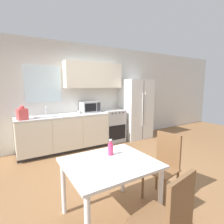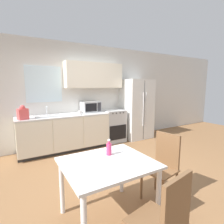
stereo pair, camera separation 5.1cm
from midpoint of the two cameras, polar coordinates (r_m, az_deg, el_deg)
name	(u,v)px [view 1 (the left image)]	position (r m, az deg, el deg)	size (l,w,h in m)	color
ground_plane	(107,173)	(3.40, -2.15, -19.42)	(12.00, 12.00, 0.00)	olive
wall_back	(74,92)	(4.79, -12.66, 6.38)	(12.00, 0.38, 2.70)	silver
kitchen_counter	(64,133)	(4.51, -15.58, -6.48)	(2.18, 0.67, 0.89)	#333333
oven_range	(112,126)	(5.07, -0.31, -4.45)	(0.61, 0.61, 0.91)	#B7BABC
refrigerator	(136,109)	(5.41, 7.46, 0.99)	(0.86, 0.74, 1.78)	silver
kitchen_sink	(47,116)	(4.34, -20.65, -1.13)	(0.59, 0.39, 0.22)	#B7BABC
microwave	(90,107)	(4.74, -7.55, 1.74)	(0.49, 0.37, 0.29)	#B7BABC
coffee_mug	(80,113)	(4.32, -10.81, -0.28)	(0.13, 0.09, 0.10)	white
grocery_bag_0	(22,113)	(4.10, -27.59, -0.40)	(0.23, 0.21, 0.30)	#D14C4C
dining_table	(110,170)	(2.14, -1.43, -18.45)	(1.01, 0.87, 0.72)	white
dining_chair_near	(170,218)	(1.70, 17.40, -30.26)	(0.46, 0.46, 0.93)	brown
dining_chair_side	(165,161)	(2.66, 16.29, -15.15)	(0.47, 0.47, 0.93)	brown
drink_bottle	(111,149)	(2.26, -1.12, -11.87)	(0.07, 0.07, 0.20)	#DB386B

